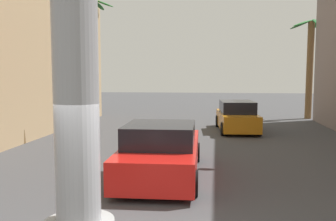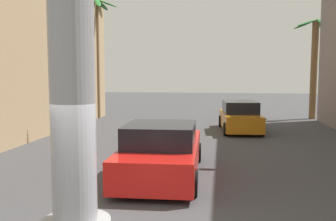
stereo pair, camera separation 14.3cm
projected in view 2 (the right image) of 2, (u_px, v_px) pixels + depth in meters
ground_plane at (188, 145)px, 15.54m from camera, size 89.90×89.90×0.00m
car_lead at (162, 152)px, 10.76m from camera, size 2.31×5.24×1.56m
car_far at (240, 117)px, 19.33m from camera, size 2.20×4.48×1.56m
palm_tree_far_left at (97, 42)px, 24.64m from camera, size 2.61×2.71×7.88m
palm_tree_mid_left at (15, 9)px, 15.28m from camera, size 3.03×2.85×8.62m
palm_tree_far_right at (314, 61)px, 24.36m from camera, size 2.84×2.83×6.55m
pedestrian_far_left at (84, 110)px, 20.62m from camera, size 0.41×0.41×1.68m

